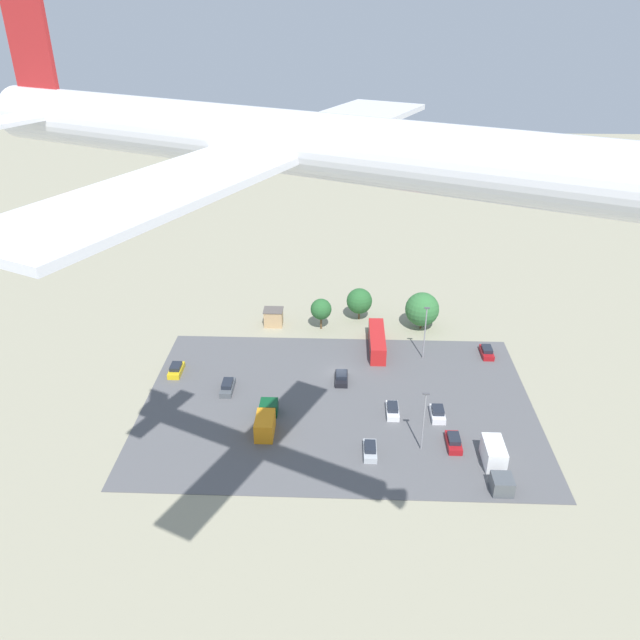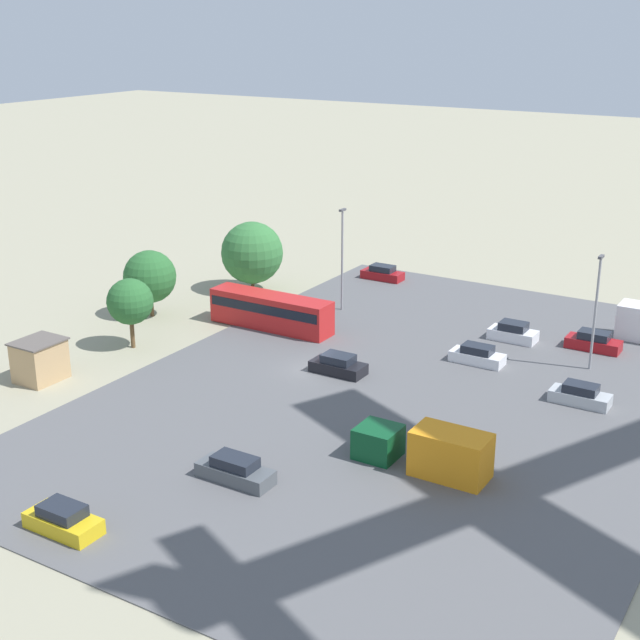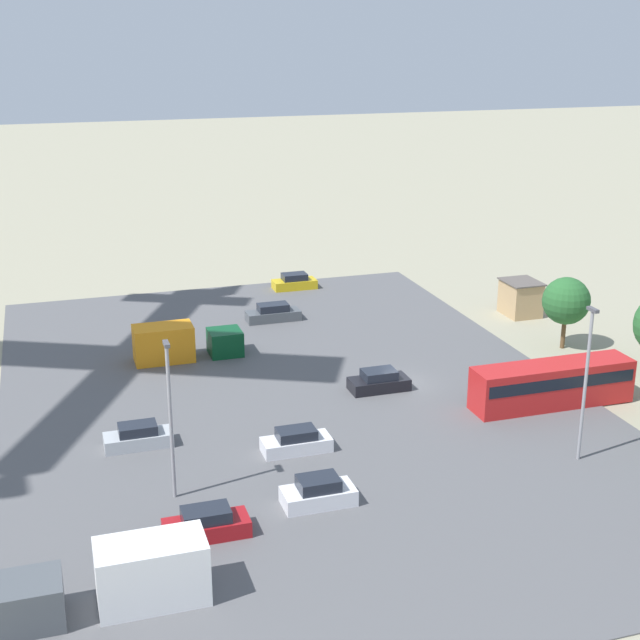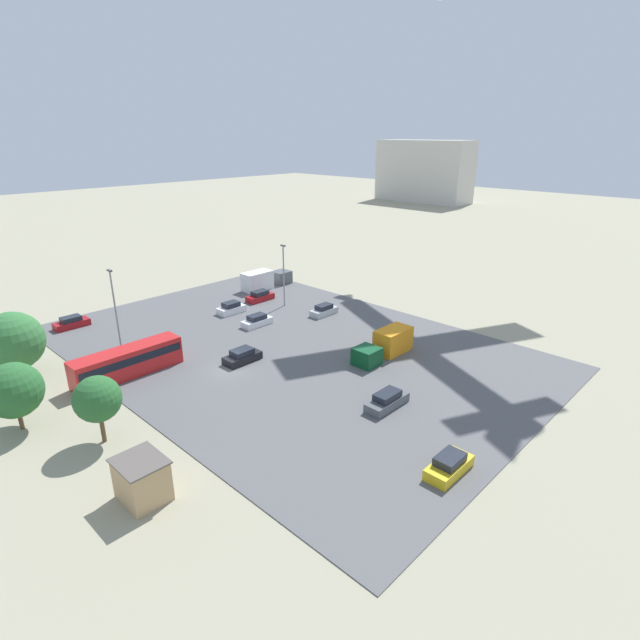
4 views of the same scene
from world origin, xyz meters
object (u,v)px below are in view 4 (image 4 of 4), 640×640
Objects in this scene: parked_car_4 at (71,323)px; parked_car_7 at (260,296)px; bus at (128,361)px; parked_car_6 at (242,356)px; shed_building at (142,479)px; parked_car_5 at (387,401)px; parked_car_3 at (324,310)px; parked_car_2 at (257,321)px; parked_truck_0 at (264,280)px; parked_car_1 at (449,465)px; parked_car_0 at (231,308)px; parked_truck_1 at (386,345)px.

parked_car_7 is at bearing 69.19° from parked_car_4.
bus is 12.06m from parked_car_6.
parked_car_5 is at bearing 77.38° from shed_building.
parked_car_3 is 33.76m from parked_car_4.
shed_building is 0.84× the size of parked_car_2.
shed_building is 22.63m from parked_car_6.
parked_car_2 is at bearing -11.48° from parked_car_5.
parked_car_7 is at bearing -46.20° from parked_truck_0.
parked_car_1 is 0.90× the size of parked_car_5.
parked_car_5 is at bearing 16.16° from parked_car_4.
parked_car_3 is 0.98× the size of parked_car_6.
parked_car_3 is at bearing -31.53° from parked_car_1.
parked_car_0 is 24.91m from parked_truck_1.
parked_car_7 is at bearing -6.35° from parked_truck_1.
parked_car_5 is 1.12× the size of parked_car_6.
parked_truck_1 reaches higher than parked_car_3.
shed_building is 22.33m from parked_car_1.
parked_car_1 is 0.47× the size of parked_truck_0.
shed_building is 0.86× the size of parked_car_3.
parked_car_1 is at bearing 15.31° from bus.
bus is 1.36× the size of parked_truck_1.
parked_truck_0 is at bearing 170.62° from parked_car_3.
parked_car_6 reaches higher than parked_car_2.
parked_car_1 is 52.19m from parked_car_4.
parked_truck_1 reaches higher than parked_car_1.
parked_car_0 is at bearing 147.46° from parked_car_6.
bus is 34.17m from parked_car_1.
shed_building reaches higher than parked_car_4.
parked_car_4 is 29.67m from parked_truck_0.
parked_truck_0 is (-16.05, 2.65, 0.75)m from parked_car_3.
parked_car_2 is 0.98× the size of parked_car_4.
parked_truck_0 reaches higher than parked_car_1.
parked_car_4 is at bearing -99.11° from parked_truck_0.
parked_truck_0 is (4.70, 29.28, 0.75)m from parked_car_4.
parked_car_2 is 17.22m from parked_truck_0.
parked_car_3 is 25.98m from parked_car_5.
parked_car_3 is at bearing 85.76° from bus.
parked_truck_1 is at bearing -52.59° from parked_car_5.
parked_car_2 is 0.50× the size of parked_truck_1.
parked_car_2 is at bearing -5.43° from parked_car_0.
shed_building is 0.83× the size of parked_car_1.
shed_building is at bearing -23.72° from bus.
parked_truck_1 is (26.00, -2.89, 0.66)m from parked_car_7.
bus is 2.88× the size of parked_car_0.
bus is 28.31m from parked_truck_1.
parked_car_0 is at bearing -62.07° from parked_truck_0.
parked_truck_0 reaches higher than parked_car_3.
parked_car_1 reaches higher than parked_car_6.
bus is 2.64× the size of parked_car_4.
parked_car_7 is (-11.44, -2.15, 0.02)m from parked_car_3.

